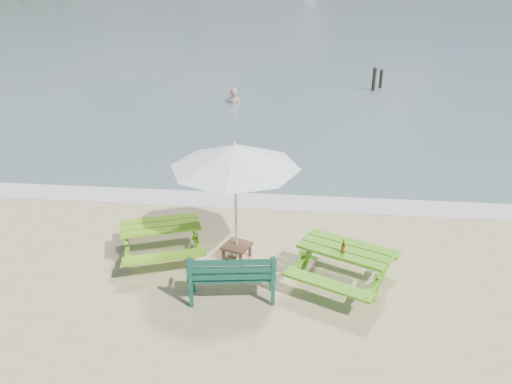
# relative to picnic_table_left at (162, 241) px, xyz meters

# --- Properties ---
(foam_strip) EXTENTS (22.00, 0.90, 0.01)m
(foam_strip) POSITION_rel_picnic_table_left_xyz_m (1.82, 2.73, -0.35)
(foam_strip) COLOR silver
(foam_strip) RESTS_ON ground
(picnic_table_left) EXTENTS (2.02, 2.13, 0.74)m
(picnic_table_left) POSITION_rel_picnic_table_left_xyz_m (0.00, 0.00, 0.00)
(picnic_table_left) COLOR #6BAA19
(picnic_table_left) RESTS_ON ground
(picnic_table_right) EXTENTS (2.22, 2.30, 0.77)m
(picnic_table_right) POSITION_rel_picnic_table_left_xyz_m (3.58, -0.60, 0.02)
(picnic_table_right) COLOR #53A418
(picnic_table_right) RESTS_ON ground
(park_bench) EXTENTS (1.57, 0.71, 0.93)m
(park_bench) POSITION_rel_picnic_table_left_xyz_m (1.61, -1.23, -0.07)
(park_bench) COLOR #104233
(park_bench) RESTS_ON ground
(side_table) EXTENTS (0.63, 0.63, 0.32)m
(side_table) POSITION_rel_picnic_table_left_xyz_m (1.51, 0.06, -0.19)
(side_table) COLOR brown
(side_table) RESTS_ON ground
(patio_umbrella) EXTENTS (3.17, 3.17, 2.43)m
(patio_umbrella) POSITION_rel_picnic_table_left_xyz_m (1.51, 0.06, 1.85)
(patio_umbrella) COLOR silver
(patio_umbrella) RESTS_ON ground
(beer_bottle) EXTENTS (0.07, 0.07, 0.27)m
(beer_bottle) POSITION_rel_picnic_table_left_xyz_m (3.52, -0.78, 0.51)
(beer_bottle) COLOR #895214
(beer_bottle) RESTS_ON picnic_table_right
(swimmer) EXTENTS (0.73, 0.53, 1.84)m
(swimmer) POSITION_rel_picnic_table_left_xyz_m (-0.25, 12.20, -0.65)
(swimmer) COLOR tan
(swimmer) RESTS_ON ground
(mooring_pilings) EXTENTS (0.56, 0.76, 1.25)m
(mooring_pilings) POSITION_rel_picnic_table_left_xyz_m (6.03, 15.25, 0.03)
(mooring_pilings) COLOR black
(mooring_pilings) RESTS_ON ground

